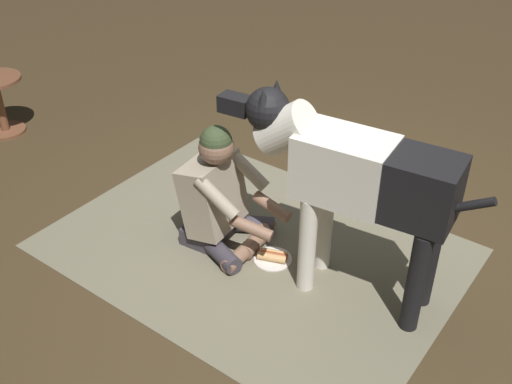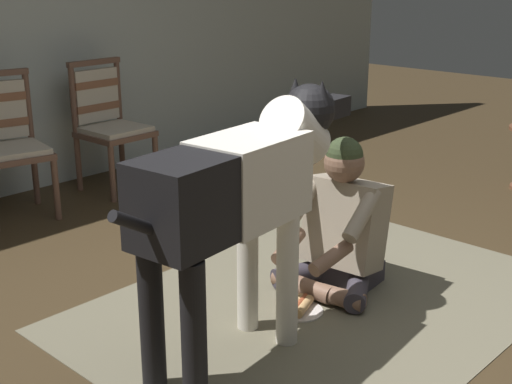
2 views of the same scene
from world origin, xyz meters
The scene contains 5 objects.
ground_plane centered at (0.00, 0.00, 0.00)m, with size 16.19×16.19×0.00m, color #3D2F1C.
area_rug centered at (0.18, 0.29, 0.00)m, with size 2.47×1.77×0.01m, color #6A644F.
person_sitting_on_floor centered at (0.39, 0.35, 0.34)m, with size 0.67×0.58×0.82m.
large_dog centered at (-0.45, 0.26, 0.76)m, with size 1.51×0.40×1.16m.
hot_dog_on_plate centered at (0.01, 0.31, 0.03)m, with size 0.24×0.24×0.06m.
Camera 1 is at (-1.62, 2.70, 2.44)m, focal length 42.74 mm.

